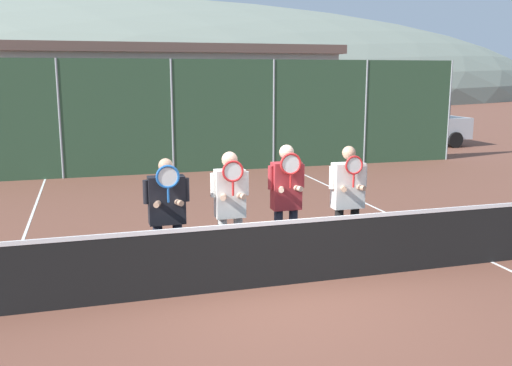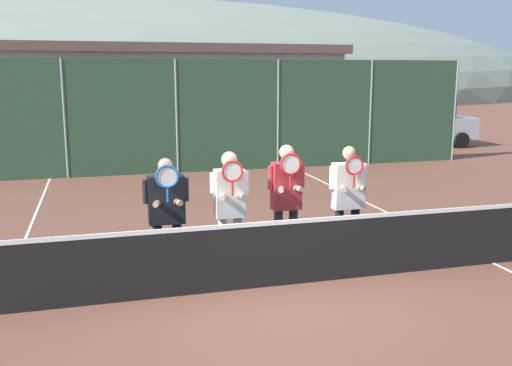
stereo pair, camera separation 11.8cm
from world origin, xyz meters
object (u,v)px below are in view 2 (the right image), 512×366
Objects in this scene: player_center_right at (286,196)px; car_left_of_center at (159,131)px; player_center_left at (230,203)px; player_leftmost at (167,209)px; player_rightmost at (348,195)px; car_center at (293,127)px; car_right_of_center at (415,123)px.

car_left_of_center is (-0.61, 11.47, -0.18)m from player_center_right.
player_center_left is 0.41× the size of car_left_of_center.
player_leftmost is 0.96× the size of player_rightmost.
player_rightmost reaches higher than player_center_left.
car_center is at bearing 63.33° from player_leftmost.
player_center_right is 1.02× the size of player_rightmost.
car_left_of_center is at bearing 93.03° from player_center_right.
player_center_left is 1.00× the size of player_rightmost.
player_rightmost is at bearing 0.62° from player_leftmost.
player_center_left is 1.80m from player_rightmost.
player_center_right is 0.40× the size of car_right_of_center.
player_rightmost is 11.67m from car_left_of_center.
player_center_right is (0.87, 0.13, 0.03)m from player_center_left.
player_rightmost is at bearing -105.57° from car_center.
car_center is (4.84, 0.29, -0.01)m from car_left_of_center.
player_rightmost is (0.93, -0.10, -0.03)m from player_center_right.
car_left_of_center is at bearing 97.55° from player_rightmost.
car_right_of_center reaches higher than car_left_of_center.
player_leftmost is 0.87m from player_center_left.
car_center is 4.96m from car_right_of_center.
player_center_right is 0.93m from player_rightmost.
car_right_of_center is (8.26, 11.90, -0.14)m from player_rightmost.
player_center_right reaches higher than player_rightmost.
player_center_right is at bearing 8.53° from player_center_left.
car_center is (3.31, 11.87, -0.16)m from player_rightmost.
player_leftmost is 0.40× the size of car_left_of_center.
player_center_right reaches higher than player_center_left.
car_left_of_center is at bearing -176.52° from car_center.
player_rightmost reaches higher than car_left_of_center.
car_right_of_center reaches higher than player_leftmost.
player_leftmost is 13.31m from car_center.
player_center_left is 0.88m from player_center_right.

